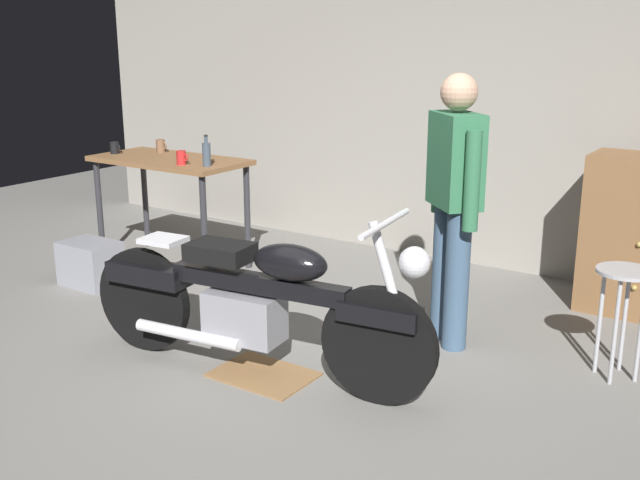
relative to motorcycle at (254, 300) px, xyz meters
name	(u,v)px	position (x,y,z in m)	size (l,w,h in m)	color
ground_plane	(254,378)	(0.03, -0.06, -0.45)	(12.00, 12.00, 0.00)	gray
back_wall	(465,75)	(0.03, 2.74, 1.10)	(8.00, 0.12, 3.10)	gray
workbench	(170,172)	(-1.89, 1.29, 0.34)	(1.30, 0.64, 0.90)	brown
motorcycle	(254,300)	(0.00, 0.00, 0.00)	(2.18, 0.65, 1.00)	black
person_standing	(454,199)	(0.72, 1.04, 0.48)	(0.44, 0.42, 1.67)	#405B77
shop_stool	(623,294)	(1.73, 1.10, 0.05)	(0.32, 0.32, 0.64)	#B2B2B7
drip_tray	(264,375)	(0.06, 0.00, -0.44)	(0.56, 0.40, 0.01)	olive
storage_bin	(91,263)	(-2.04, 0.54, -0.28)	(0.44, 0.32, 0.34)	gray
mug_brown_stoneware	(161,146)	(-2.15, 1.46, 0.51)	(0.11, 0.07, 0.11)	brown
mug_red_diner	(181,158)	(-1.58, 1.11, 0.51)	(0.11, 0.07, 0.11)	red
mug_black_matte	(115,148)	(-2.43, 1.20, 0.50)	(0.11, 0.07, 0.10)	black
bottle	(207,154)	(-1.37, 1.16, 0.55)	(0.06, 0.06, 0.24)	#3F4C59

